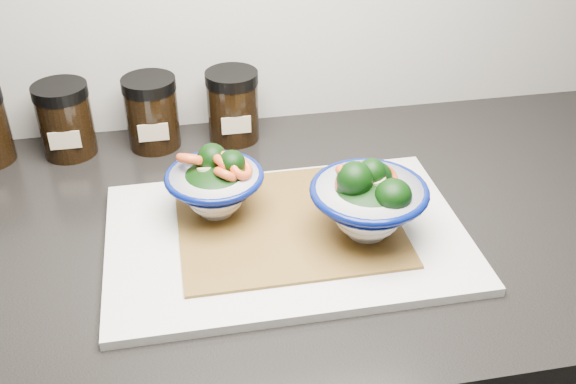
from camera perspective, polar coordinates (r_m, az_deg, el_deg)
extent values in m
cube|color=black|center=(0.89, -10.21, -4.59)|extent=(3.50, 0.60, 0.04)
cube|color=silver|center=(0.86, -0.12, -3.78)|extent=(0.45, 0.30, 0.01)
cube|color=olive|center=(0.87, 0.00, -2.53)|extent=(0.28, 0.24, 0.00)
cylinder|color=white|center=(0.89, -6.08, -1.36)|extent=(0.04, 0.04, 0.01)
ellipsoid|color=white|center=(0.88, -6.13, -0.62)|extent=(0.07, 0.07, 0.03)
torus|color=#051054|center=(0.86, -6.27, 1.32)|extent=(0.13, 0.13, 0.01)
torus|color=#051054|center=(0.87, -6.22, 0.60)|extent=(0.11, 0.11, 0.00)
ellipsoid|color=black|center=(0.86, -6.23, 0.80)|extent=(0.09, 0.09, 0.04)
ellipsoid|color=black|center=(0.87, -6.44, 2.79)|extent=(0.04, 0.04, 0.04)
cylinder|color=#477233|center=(0.88, -6.38, 2.01)|extent=(0.02, 0.01, 0.03)
ellipsoid|color=black|center=(0.85, -4.78, 2.50)|extent=(0.03, 0.03, 0.03)
cylinder|color=#477233|center=(0.86, -4.74, 1.81)|extent=(0.01, 0.01, 0.02)
ellipsoid|color=black|center=(0.85, -4.58, 1.48)|extent=(0.03, 0.03, 0.03)
cylinder|color=#477233|center=(0.86, -4.54, 0.82)|extent=(0.01, 0.01, 0.02)
torus|color=#DE5A29|center=(0.85, -4.05, 2.06)|extent=(0.05, 0.05, 0.04)
torus|color=#DE5A29|center=(0.87, -5.55, 2.75)|extent=(0.05, 0.04, 0.05)
torus|color=#DE5A29|center=(0.85, -5.42, 2.34)|extent=(0.05, 0.05, 0.04)
torus|color=#DE5A29|center=(0.85, -5.32, 1.47)|extent=(0.04, 0.04, 0.04)
torus|color=#DE5A29|center=(0.87, -8.29, 2.80)|extent=(0.05, 0.05, 0.03)
cylinder|color=#CCBC8E|center=(0.86, -7.13, 1.95)|extent=(0.02, 0.02, 0.01)
cylinder|color=#CCBC8E|center=(0.85, -5.28, 2.13)|extent=(0.02, 0.02, 0.01)
cylinder|color=white|center=(0.85, 6.64, -3.05)|extent=(0.05, 0.05, 0.01)
ellipsoid|color=white|center=(0.84, 6.71, -2.18)|extent=(0.08, 0.08, 0.04)
torus|color=#051054|center=(0.82, 6.90, 0.10)|extent=(0.15, 0.15, 0.01)
torus|color=#051054|center=(0.83, 6.83, -0.75)|extent=(0.12, 0.12, 0.00)
ellipsoid|color=black|center=(0.82, 6.85, -0.51)|extent=(0.11, 0.11, 0.05)
ellipsoid|color=black|center=(0.83, 7.55, 1.32)|extent=(0.04, 0.04, 0.04)
cylinder|color=#477233|center=(0.84, 7.49, 0.58)|extent=(0.02, 0.02, 0.03)
ellipsoid|color=black|center=(0.81, 5.33, 0.54)|extent=(0.04, 0.04, 0.03)
cylinder|color=#477233|center=(0.82, 5.28, -0.23)|extent=(0.02, 0.01, 0.02)
ellipsoid|color=black|center=(0.80, 8.90, -0.29)|extent=(0.04, 0.04, 0.04)
cylinder|color=#477233|center=(0.81, 8.81, -1.21)|extent=(0.01, 0.01, 0.03)
ellipsoid|color=black|center=(0.82, 7.11, 1.57)|extent=(0.04, 0.04, 0.04)
cylinder|color=#477233|center=(0.82, 7.05, 0.83)|extent=(0.01, 0.02, 0.03)
ellipsoid|color=black|center=(0.80, 5.67, 1.04)|extent=(0.04, 0.04, 0.05)
cylinder|color=#477233|center=(0.81, 5.61, 0.12)|extent=(0.02, 0.01, 0.03)
torus|color=#DE5A29|center=(0.82, 5.99, 1.01)|extent=(0.05, 0.04, 0.06)
torus|color=#DE5A29|center=(0.81, 5.28, 1.48)|extent=(0.05, 0.05, 0.04)
torus|color=#DE5A29|center=(0.81, 5.22, 0.82)|extent=(0.05, 0.05, 0.05)
torus|color=#DE5A29|center=(0.82, 5.01, 1.12)|extent=(0.04, 0.05, 0.05)
torus|color=#DE5A29|center=(0.83, 8.39, 1.03)|extent=(0.06, 0.06, 0.04)
cylinder|color=#CCBC8E|center=(0.81, 7.56, 0.98)|extent=(0.02, 0.02, 0.01)
cylinder|color=black|center=(1.07, -18.25, 5.39)|extent=(0.08, 0.08, 0.09)
cylinder|color=black|center=(1.05, -18.79, 8.10)|extent=(0.08, 0.08, 0.02)
cube|color=#C6B793|center=(1.04, -18.37, 4.17)|extent=(0.04, 0.00, 0.03)
cylinder|color=black|center=(1.06, -11.40, 6.17)|extent=(0.08, 0.08, 0.09)
cylinder|color=black|center=(1.04, -11.74, 8.93)|extent=(0.08, 0.08, 0.02)
cube|color=#C6B793|center=(1.03, -11.32, 4.96)|extent=(0.04, 0.00, 0.03)
cylinder|color=black|center=(1.07, -4.67, 6.84)|extent=(0.08, 0.08, 0.09)
cylinder|color=black|center=(1.04, -4.81, 9.62)|extent=(0.08, 0.08, 0.02)
cube|color=#C6B793|center=(1.03, -4.40, 5.66)|extent=(0.05, 0.00, 0.03)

